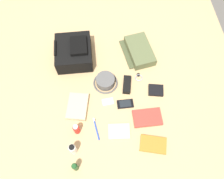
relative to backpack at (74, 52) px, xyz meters
The scene contains 17 objects.
ground_plane 0.44m from the backpack, 141.78° to the right, with size 2.64×2.02×0.02m, color tan.
backpack is the anchor object (origin of this frame).
toiletry_pouch 0.52m from the backpack, 91.34° to the right, with size 0.32×0.26×0.07m.
bucket_hat 0.34m from the backpack, 139.28° to the right, with size 0.19×0.19×0.07m.
shampoo_bottle 0.86m from the backpack, behind, with size 0.04×0.04×0.11m.
toothpaste_tube 0.75m from the backpack, behind, with size 0.05×0.05×0.12m.
sunscreen_spray 0.61m from the backpack, behind, with size 0.04×0.04×0.11m.
paperback_novel 0.91m from the backpack, 146.53° to the right, with size 0.15×0.20×0.02m.
travel_guidebook 0.75m from the backpack, 139.01° to the right, with size 0.13×0.20×0.02m.
cell_phone 0.57m from the backpack, 141.81° to the right, with size 0.07×0.12×0.01m.
media_player 0.48m from the backpack, 151.38° to the right, with size 0.06×0.09×0.01m.
wristwatch 0.54m from the backpack, 116.12° to the right, with size 0.07×0.06×0.01m.
toothbrush 0.62m from the backpack, 168.23° to the right, with size 0.16×0.04×0.02m.
wallet 0.70m from the backpack, 121.41° to the right, with size 0.09×0.11×0.02m, color black.
notepad 0.71m from the backpack, 156.34° to the right, with size 0.11×0.15×0.02m, color beige.
folded_towel 0.44m from the backpack, behind, with size 0.20×0.14×0.04m, color #C6B289.
sunglasses_case 0.49m from the backpack, 127.97° to the right, with size 0.14×0.06×0.04m, color black.
Camera 1 is at (-0.73, 0.07, 1.55)m, focal length 36.65 mm.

